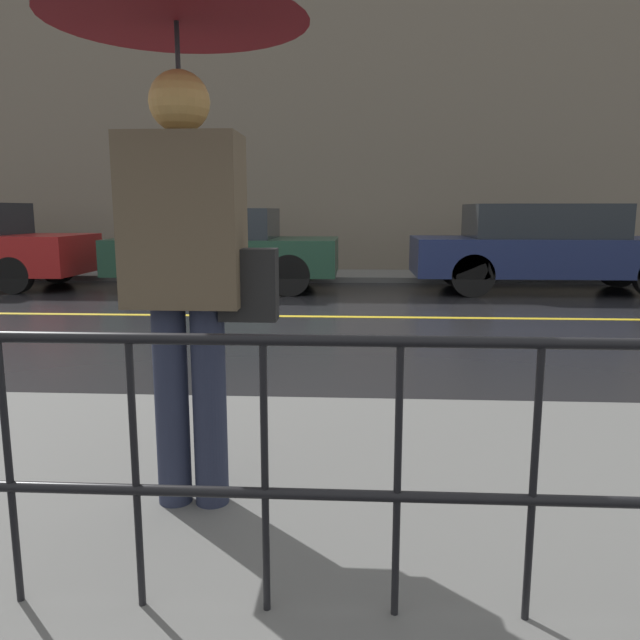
# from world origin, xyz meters

# --- Properties ---
(ground_plane) EXTENTS (80.00, 80.00, 0.00)m
(ground_plane) POSITION_xyz_m (0.00, 0.00, 0.00)
(ground_plane) COLOR black
(sidewalk_near) EXTENTS (28.00, 2.59, 0.11)m
(sidewalk_near) POSITION_xyz_m (0.00, -5.24, 0.05)
(sidewalk_near) COLOR #60605E
(sidewalk_near) RESTS_ON ground_plane
(sidewalk_far) EXTENTS (28.00, 1.67, 0.11)m
(sidewalk_far) POSITION_xyz_m (0.00, 4.78, 0.05)
(sidewalk_far) COLOR #60605E
(sidewalk_far) RESTS_ON ground_plane
(lane_marking) EXTENTS (25.20, 0.12, 0.01)m
(lane_marking) POSITION_xyz_m (0.00, 0.00, 0.00)
(lane_marking) COLOR gold
(lane_marking) RESTS_ON ground_plane
(building_storefront) EXTENTS (28.00, 0.30, 6.17)m
(building_storefront) POSITION_xyz_m (0.00, 5.76, 3.08)
(building_storefront) COLOR #706656
(building_storefront) RESTS_ON ground_plane
(railing_foreground) EXTENTS (12.00, 0.04, 0.92)m
(railing_foreground) POSITION_xyz_m (-0.00, -6.28, 0.69)
(railing_foreground) COLOR black
(railing_foreground) RESTS_ON sidewalk_near
(pedestrian) EXTENTS (1.05, 1.05, 2.25)m
(pedestrian) POSITION_xyz_m (-0.01, -5.55, 1.84)
(pedestrian) COLOR #23283D
(pedestrian) RESTS_ON sidewalk_near
(car_dark_green) EXTENTS (3.92, 1.78, 1.42)m
(car_dark_green) POSITION_xyz_m (-1.64, 2.80, 0.73)
(car_dark_green) COLOR #193828
(car_dark_green) RESTS_ON ground_plane
(car_navy) EXTENTS (4.67, 1.72, 1.49)m
(car_navy) POSITION_xyz_m (3.97, 2.80, 0.77)
(car_navy) COLOR #19234C
(car_navy) RESTS_ON ground_plane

